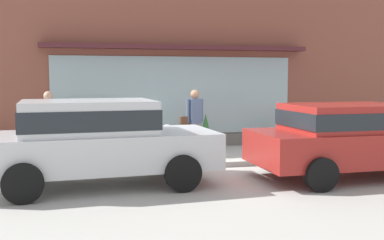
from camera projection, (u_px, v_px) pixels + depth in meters
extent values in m
plane|color=#B2AFA8|center=(204.00, 166.00, 10.60)|extent=(60.00, 60.00, 0.00)
cube|color=#B2B2AD|center=(206.00, 165.00, 10.40)|extent=(14.00, 0.24, 0.12)
cube|color=brown|center=(176.00, 69.00, 13.50)|extent=(14.00, 0.36, 4.50)
cube|color=#9EB7BC|center=(176.00, 96.00, 13.36)|extent=(6.97, 0.03, 2.24)
cube|color=#4C1E23|center=(179.00, 47.00, 13.10)|extent=(7.57, 0.56, 0.12)
cube|color=#605E59|center=(178.00, 141.00, 13.47)|extent=(7.37, 0.20, 0.36)
cylinder|color=#B2B2B7|center=(167.00, 157.00, 11.54)|extent=(0.33, 0.33, 0.06)
cylinder|color=#B2B2B7|center=(167.00, 144.00, 11.51)|extent=(0.22, 0.22, 0.60)
sphere|color=#B2B2B7|center=(167.00, 129.00, 11.48)|extent=(0.26, 0.26, 0.26)
cylinder|color=#B2B2B7|center=(161.00, 143.00, 11.48)|extent=(0.10, 0.09, 0.09)
cylinder|color=#B2B2B7|center=(173.00, 143.00, 11.55)|extent=(0.10, 0.09, 0.09)
cylinder|color=#B2B2B7|center=(168.00, 144.00, 11.37)|extent=(0.09, 0.10, 0.09)
cylinder|color=#9E9384|center=(192.00, 140.00, 11.85)|extent=(0.12, 0.12, 0.84)
cylinder|color=#9E9384|center=(197.00, 140.00, 11.93)|extent=(0.12, 0.12, 0.84)
cube|color=#475675|center=(195.00, 111.00, 11.82)|extent=(0.34, 0.28, 0.63)
sphere|color=#A37556|center=(195.00, 94.00, 11.78)|extent=(0.23, 0.23, 0.23)
cylinder|color=#475675|center=(188.00, 111.00, 11.73)|extent=(0.08, 0.08, 0.60)
cylinder|color=#475675|center=(202.00, 110.00, 11.92)|extent=(0.08, 0.08, 0.60)
cube|color=#472D1E|center=(185.00, 122.00, 11.72)|extent=(0.26, 0.16, 0.28)
cylinder|color=#9E9384|center=(53.00, 143.00, 11.28)|extent=(0.12, 0.12, 0.83)
cylinder|color=#9E9384|center=(47.00, 143.00, 11.28)|extent=(0.12, 0.12, 0.83)
cube|color=#9E9384|center=(49.00, 114.00, 11.22)|extent=(0.32, 0.26, 0.62)
sphere|color=tan|center=(48.00, 96.00, 11.18)|extent=(0.23, 0.23, 0.23)
cylinder|color=#9E9384|center=(56.00, 113.00, 11.21)|extent=(0.08, 0.08, 0.59)
cylinder|color=#9E9384|center=(41.00, 113.00, 11.21)|extent=(0.08, 0.08, 0.59)
cube|color=silver|center=(101.00, 150.00, 8.61)|extent=(4.39, 2.13, 0.66)
cube|color=silver|center=(88.00, 118.00, 8.50)|extent=(2.46, 1.85, 0.64)
cube|color=#1E2328|center=(88.00, 118.00, 8.50)|extent=(2.51, 1.87, 0.35)
cylinder|color=black|center=(159.00, 156.00, 9.93)|extent=(0.67, 0.22, 0.66)
cylinder|color=black|center=(183.00, 173.00, 8.14)|extent=(0.67, 0.22, 0.66)
cylinder|color=black|center=(28.00, 163.00, 9.15)|extent=(0.67, 0.22, 0.66)
cylinder|color=black|center=(23.00, 183.00, 7.36)|extent=(0.67, 0.22, 0.66)
cube|color=maroon|center=(355.00, 146.00, 9.34)|extent=(4.20, 1.91, 0.65)
cube|color=maroon|center=(347.00, 118.00, 9.23)|extent=(2.33, 1.72, 0.57)
cube|color=#1E2328|center=(347.00, 118.00, 9.23)|extent=(2.37, 1.74, 0.31)
cylinder|color=black|center=(380.00, 152.00, 10.58)|extent=(0.62, 0.19, 0.61)
cylinder|color=black|center=(276.00, 157.00, 9.94)|extent=(0.62, 0.19, 0.61)
cylinder|color=black|center=(321.00, 175.00, 8.15)|extent=(0.62, 0.19, 0.61)
cylinder|color=#4C4C51|center=(43.00, 148.00, 12.17)|extent=(0.36, 0.36, 0.33)
sphere|color=#3D8442|center=(43.00, 137.00, 12.15)|extent=(0.39, 0.39, 0.39)
sphere|color=#B266B7|center=(42.00, 134.00, 12.26)|extent=(0.09, 0.09, 0.09)
sphere|color=white|center=(42.00, 136.00, 12.04)|extent=(0.09, 0.09, 0.09)
sphere|color=#B266B7|center=(45.00, 134.00, 12.18)|extent=(0.09, 0.09, 0.09)
cylinder|color=#9E6042|center=(281.00, 141.00, 13.65)|extent=(0.24, 0.24, 0.28)
cone|color=olive|center=(282.00, 126.00, 13.61)|extent=(0.22, 0.22, 0.66)
cylinder|color=#B7B2A3|center=(206.00, 145.00, 13.02)|extent=(0.41, 0.41, 0.24)
cone|color=#2D6B33|center=(206.00, 127.00, 12.97)|extent=(0.37, 0.37, 0.76)
cylinder|color=#9E6042|center=(123.00, 148.00, 12.59)|extent=(0.27, 0.27, 0.20)
sphere|color=#3D8442|center=(123.00, 140.00, 12.57)|extent=(0.31, 0.31, 0.31)
sphere|color=#E5C64C|center=(126.00, 137.00, 12.66)|extent=(0.07, 0.07, 0.07)
sphere|color=orange|center=(124.00, 138.00, 12.47)|extent=(0.08, 0.08, 0.08)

